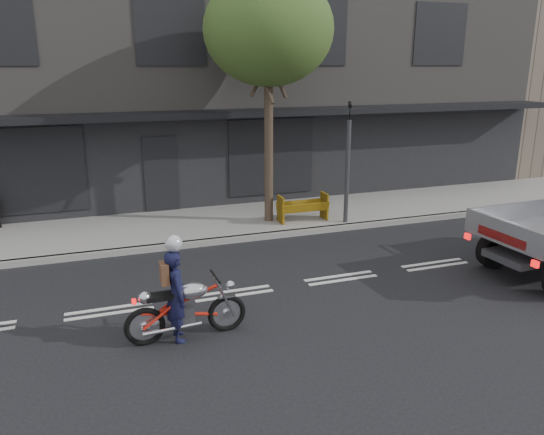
{
  "coord_description": "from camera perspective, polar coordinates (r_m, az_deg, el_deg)",
  "views": [
    {
      "loc": [
        -2.51,
        -9.53,
        4.45
      ],
      "look_at": [
        1.0,
        0.5,
        1.36
      ],
      "focal_mm": 35.0,
      "sensor_mm": 36.0,
      "label": 1
    }
  ],
  "objects": [
    {
      "name": "construction_barrier",
      "position": [
        14.85,
        3.64,
        0.94
      ],
      "size": [
        1.43,
        0.58,
        0.8
      ],
      "primitive_type": null,
      "rotation": [
        0.0,
        0.0,
        -0.0
      ],
      "color": "#EEA80C",
      "rests_on": "sidewalk"
    },
    {
      "name": "street_tree",
      "position": [
        14.54,
        -0.38,
        19.46
      ],
      "size": [
        3.4,
        3.4,
        6.74
      ],
      "color": "#382B21",
      "rests_on": "ground"
    },
    {
      "name": "traffic_light_pole",
      "position": [
        14.79,
        8.11,
        5.13
      ],
      "size": [
        0.12,
        0.12,
        3.5
      ],
      "color": "#2D2D30",
      "rests_on": "ground"
    },
    {
      "name": "motorcycle",
      "position": [
        9.07,
        -9.21,
        -9.53
      ],
      "size": [
        2.07,
        0.6,
        1.06
      ],
      "rotation": [
        0.0,
        0.0,
        0.02
      ],
      "color": "black",
      "rests_on": "ground"
    },
    {
      "name": "ground",
      "position": [
        10.81,
        -4.17,
        -8.16
      ],
      "size": [
        80.0,
        80.0,
        0.0
      ],
      "primitive_type": "plane",
      "color": "black",
      "rests_on": "ground"
    },
    {
      "name": "building_main",
      "position": [
        20.98,
        -12.85,
        14.58
      ],
      "size": [
        26.0,
        10.0,
        8.0
      ],
      "primitive_type": "cube",
      "color": "slate",
      "rests_on": "ground"
    },
    {
      "name": "rider",
      "position": [
        8.95,
        -10.23,
        -8.27
      ],
      "size": [
        0.39,
        0.58,
        1.57
      ],
      "primitive_type": "imported",
      "rotation": [
        0.0,
        0.0,
        1.59
      ],
      "color": "black",
      "rests_on": "ground"
    },
    {
      "name": "kerb",
      "position": [
        13.6,
        -7.63,
        -2.72
      ],
      "size": [
        32.0,
        0.2,
        0.15
      ],
      "primitive_type": "cube",
      "color": "gray",
      "rests_on": "ground"
    },
    {
      "name": "sidewalk",
      "position": [
        15.09,
        -8.89,
        -0.85
      ],
      "size": [
        32.0,
        3.2,
        0.15
      ],
      "primitive_type": "cube",
      "color": "gray",
      "rests_on": "ground"
    }
  ]
}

